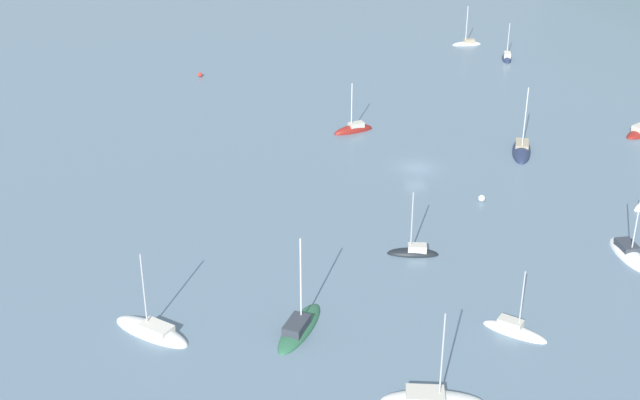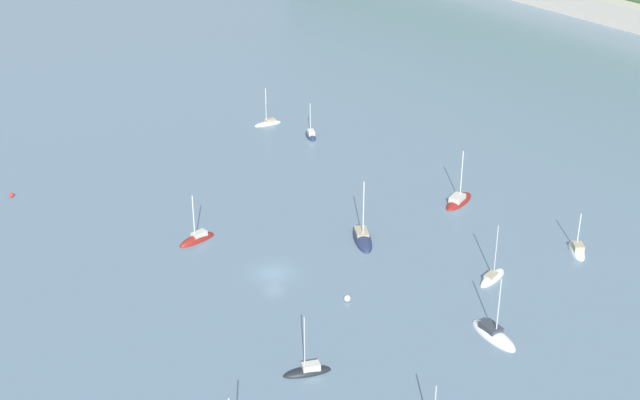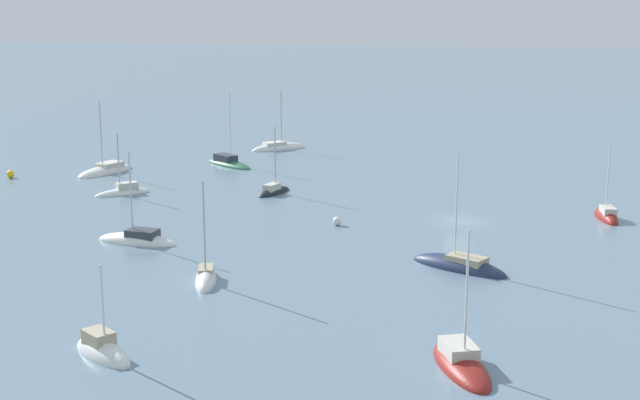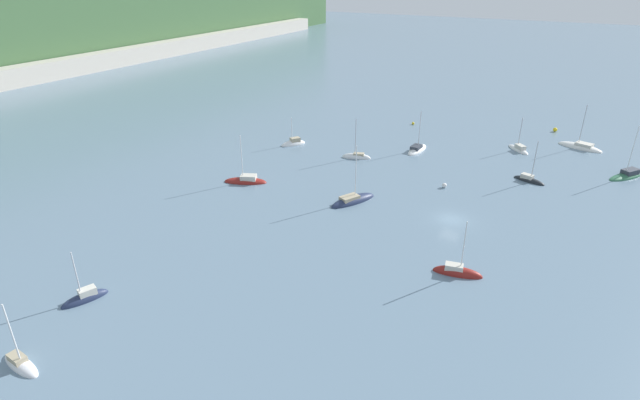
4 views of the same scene
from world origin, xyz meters
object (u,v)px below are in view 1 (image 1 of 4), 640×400
(sailboat_4, at_px, (152,332))
(sailboat_8, at_px, (413,253))
(sailboat_0, at_px, (628,254))
(sailboat_11, at_px, (299,328))
(sailboat_2, at_px, (507,58))
(sailboat_7, at_px, (467,44))
(mooring_buoy_3, at_px, (200,75))
(sailboat_5, at_px, (521,151))
(mooring_buoy_1, at_px, (482,198))
(sailboat_12, at_px, (353,131))
(sailboat_9, at_px, (514,331))

(sailboat_4, distance_m, sailboat_8, 27.74)
(sailboat_0, bearing_deg, sailboat_11, -78.68)
(sailboat_2, height_order, sailboat_7, sailboat_7)
(sailboat_8, bearing_deg, sailboat_4, 32.97)
(sailboat_0, height_order, mooring_buoy_3, sailboat_0)
(sailboat_5, height_order, mooring_buoy_1, sailboat_5)
(sailboat_0, relative_size, sailboat_8, 1.10)
(sailboat_8, bearing_deg, sailboat_11, 52.80)
(sailboat_12, xyz_separation_m, mooring_buoy_3, (-27.50, -16.84, 0.24))
(sailboat_4, distance_m, sailboat_5, 56.41)
(sailboat_2, bearing_deg, sailboat_0, -173.09)
(sailboat_0, bearing_deg, sailboat_5, -178.07)
(sailboat_0, relative_size, sailboat_2, 1.24)
(sailboat_8, distance_m, mooring_buoy_3, 61.77)
(mooring_buoy_3, bearing_deg, sailboat_12, 31.48)
(sailboat_0, distance_m, sailboat_4, 47.77)
(sailboat_0, xyz_separation_m, sailboat_11, (4.26, -35.16, 0.05))
(sailboat_2, bearing_deg, sailboat_11, 163.64)
(sailboat_12, distance_m, mooring_buoy_3, 32.25)
(sailboat_0, bearing_deg, sailboat_7, 174.40)
(sailboat_0, bearing_deg, sailboat_4, -83.72)
(sailboat_2, xyz_separation_m, sailboat_7, (-9.21, -3.15, 0.00))
(sailboat_2, xyz_separation_m, sailboat_9, (71.49, -32.79, 0.02))
(mooring_buoy_1, bearing_deg, sailboat_4, -66.77)
(sailboat_7, relative_size, sailboat_11, 0.77)
(sailboat_5, xyz_separation_m, sailboat_9, (35.98, -18.19, 0.07))
(sailboat_2, relative_size, sailboat_12, 0.88)
(sailboat_4, relative_size, sailboat_8, 1.15)
(sailboat_2, bearing_deg, sailboat_7, 40.04)
(sailboat_7, height_order, sailboat_11, sailboat_11)
(sailboat_9, height_order, sailboat_12, sailboat_12)
(sailboat_9, relative_size, mooring_buoy_1, 8.96)
(sailboat_5, bearing_deg, sailboat_9, -0.57)
(sailboat_2, relative_size, sailboat_7, 0.92)
(sailboat_2, distance_m, sailboat_8, 67.33)
(sailboat_11, bearing_deg, sailboat_5, -14.35)
(sailboat_2, xyz_separation_m, sailboat_5, (35.51, -14.59, -0.05))
(sailboat_8, bearing_deg, sailboat_2, -105.08)
(sailboat_0, relative_size, sailboat_4, 0.96)
(sailboat_4, height_order, sailboat_12, sailboat_4)
(mooring_buoy_1, relative_size, mooring_buoy_3, 1.14)
(sailboat_8, height_order, mooring_buoy_1, sailboat_8)
(mooring_buoy_1, xyz_separation_m, mooring_buoy_3, (-51.03, -25.00, -0.05))
(sailboat_8, bearing_deg, mooring_buoy_1, -123.25)
(mooring_buoy_3, bearing_deg, mooring_buoy_1, 26.10)
(sailboat_0, distance_m, sailboat_7, 72.41)
(sailboat_5, bearing_deg, mooring_buoy_1, -15.94)
(sailboat_5, relative_size, sailboat_8, 1.28)
(sailboat_11, bearing_deg, sailboat_0, -47.78)
(sailboat_2, relative_size, sailboat_9, 0.97)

